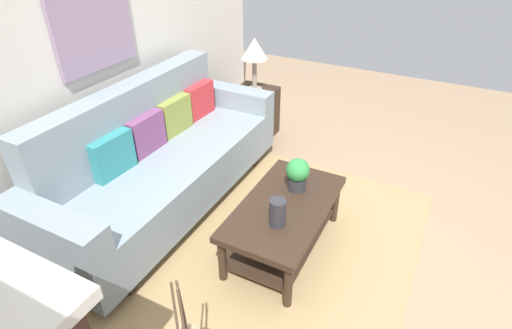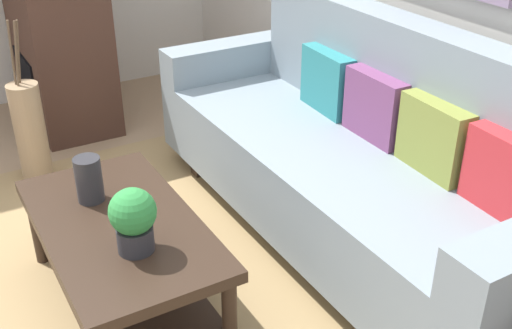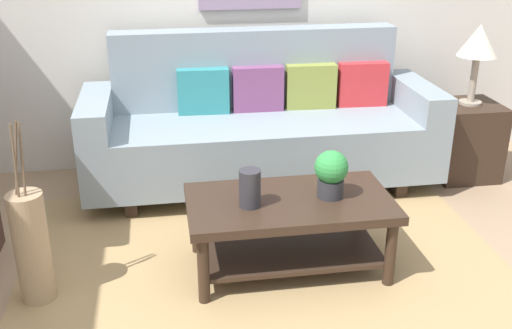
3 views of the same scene
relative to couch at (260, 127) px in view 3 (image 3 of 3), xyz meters
name	(u,v)px [view 3 (image 3 of 3)]	position (x,y,z in m)	size (l,w,h in m)	color
ground_plane	(282,318)	(-0.16, -1.61, -0.43)	(9.02, 9.02, 0.00)	#9E7F60
area_rug	(264,263)	(-0.16, -1.11, -0.43)	(2.71, 2.05, 0.01)	#A38456
couch	(260,127)	(0.00, 0.00, 0.00)	(2.44, 0.84, 1.08)	gray
throw_pillow_teal	(203,91)	(-0.39, 0.12, 0.25)	(0.36, 0.12, 0.32)	teal
throw_pillow_plum	(258,88)	(0.00, 0.12, 0.25)	(0.36, 0.12, 0.32)	#7A4270
throw_pillow_olive	(311,86)	(0.39, 0.12, 0.25)	(0.36, 0.12, 0.32)	olive
throw_pillow_crimson	(362,84)	(0.78, 0.12, 0.25)	(0.36, 0.12, 0.32)	red
coffee_table	(289,218)	(-0.04, -1.17, -0.12)	(1.10, 0.60, 0.43)	#332319
tabletop_vase	(250,188)	(-0.26, -1.21, 0.10)	(0.11, 0.11, 0.20)	#2D2D33
potted_plant_tabletop	(331,172)	(0.18, -1.17, 0.14)	(0.18, 0.18, 0.26)	#2D2D33
side_table	(465,140)	(1.52, -0.11, -0.15)	(0.44, 0.44, 0.56)	#332319
table_lamp	(479,44)	(1.52, -0.11, 0.56)	(0.28, 0.28, 0.57)	gray
floor_vase	(32,248)	(-1.37, -1.24, -0.13)	(0.18, 0.18, 0.60)	tan
floor_vase_branch_a	(22,159)	(-1.35, -1.24, 0.35)	(0.01, 0.01, 0.36)	brown
floor_vase_branch_b	(16,158)	(-1.38, -1.23, 0.35)	(0.01, 0.01, 0.36)	brown
floor_vase_branch_c	(15,161)	(-1.38, -1.26, 0.35)	(0.01, 0.01, 0.36)	brown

